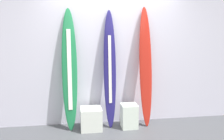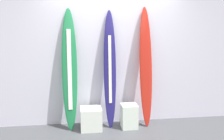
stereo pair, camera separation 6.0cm
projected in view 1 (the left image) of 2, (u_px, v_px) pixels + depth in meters
name	position (u px, v px, depth m)	size (l,w,h in m)	color
wall_back	(112.00, 49.00, 4.70)	(7.20, 0.20, 2.80)	silver
surfboard_emerald	(70.00, 71.00, 4.35)	(0.28, 0.35, 2.15)	#1D7543
surfboard_navy	(110.00, 69.00, 4.46)	(0.23, 0.34, 2.12)	navy
surfboard_crimson	(146.00, 68.00, 4.54)	(0.25, 0.38, 2.19)	#B42217
display_block_left	(129.00, 116.00, 4.50)	(0.29, 0.29, 0.43)	white
display_block_center	(91.00, 119.00, 4.42)	(0.37, 0.37, 0.39)	white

